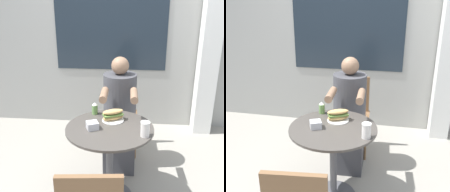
# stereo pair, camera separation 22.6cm
# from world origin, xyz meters

# --- Properties ---
(storefront_wall) EXTENTS (8.00, 0.09, 2.80)m
(storefront_wall) POSITION_xyz_m (-0.00, 1.59, 1.40)
(storefront_wall) COLOR #9E9E99
(storefront_wall) RESTS_ON ground_plane
(lattice_pillar) EXTENTS (0.23, 0.23, 2.40)m
(lattice_pillar) POSITION_xyz_m (1.10, 1.42, 1.20)
(lattice_pillar) COLOR silver
(lattice_pillar) RESTS_ON ground_plane
(cafe_table) EXTENTS (0.73, 0.73, 0.71)m
(cafe_table) POSITION_xyz_m (0.00, 0.00, 0.52)
(cafe_table) COLOR #47423D
(cafe_table) RESTS_ON ground_plane
(diner_chair) EXTENTS (0.39, 0.39, 0.87)m
(diner_chair) POSITION_xyz_m (0.04, 0.90, 0.52)
(diner_chair) COLOR brown
(diner_chair) RESTS_ON ground_plane
(seated_diner) EXTENTS (0.35, 0.61, 1.18)m
(seated_diner) POSITION_xyz_m (0.05, 0.55, 0.51)
(seated_diner) COLOR #424247
(seated_diner) RESTS_ON ground_plane
(sandwich_on_plate) EXTENTS (0.20, 0.19, 0.10)m
(sandwich_on_plate) POSITION_xyz_m (0.02, 0.13, 0.75)
(sandwich_on_plate) COLOR white
(sandwich_on_plate) RESTS_ON cafe_table
(drink_cup) EXTENTS (0.07, 0.07, 0.12)m
(drink_cup) POSITION_xyz_m (0.28, -0.12, 0.77)
(drink_cup) COLOR silver
(drink_cup) RESTS_ON cafe_table
(napkin_box) EXTENTS (0.12, 0.12, 0.06)m
(napkin_box) POSITION_xyz_m (-0.14, -0.04, 0.74)
(napkin_box) COLOR silver
(napkin_box) RESTS_ON cafe_table
(condiment_bottle) EXTENTS (0.05, 0.05, 0.11)m
(condiment_bottle) POSITION_xyz_m (-0.16, 0.26, 0.76)
(condiment_bottle) COLOR #66934C
(condiment_bottle) RESTS_ON cafe_table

